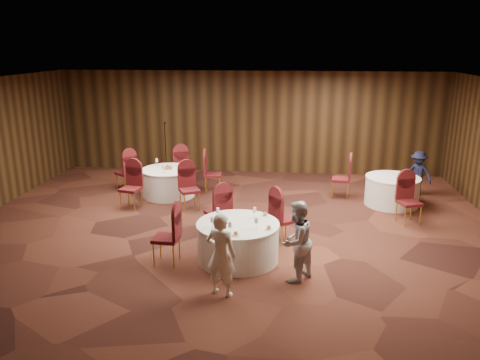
# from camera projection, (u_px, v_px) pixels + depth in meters

# --- Properties ---
(ground) EXTENTS (12.00, 12.00, 0.00)m
(ground) POSITION_uv_depth(u_px,v_px,m) (230.00, 230.00, 10.41)
(ground) COLOR black
(ground) RESTS_ON ground
(room_shell) EXTENTS (12.00, 12.00, 12.00)m
(room_shell) POSITION_uv_depth(u_px,v_px,m) (230.00, 143.00, 9.86)
(room_shell) COLOR silver
(room_shell) RESTS_ON ground
(table_main) EXTENTS (1.57, 1.57, 0.74)m
(table_main) POSITION_uv_depth(u_px,v_px,m) (238.00, 241.00, 8.86)
(table_main) COLOR white
(table_main) RESTS_ON ground
(table_left) EXTENTS (1.45, 1.45, 0.74)m
(table_left) POSITION_uv_depth(u_px,v_px,m) (169.00, 182.00, 12.68)
(table_left) COLOR white
(table_left) RESTS_ON ground
(table_right) EXTENTS (1.36, 1.36, 0.74)m
(table_right) POSITION_uv_depth(u_px,v_px,m) (392.00, 191.00, 11.94)
(table_right) COLOR white
(table_right) RESTS_ON ground
(chairs_main) EXTENTS (2.82, 2.09, 1.00)m
(chairs_main) POSITION_uv_depth(u_px,v_px,m) (225.00, 222.00, 9.47)
(chairs_main) COLOR #470F0E
(chairs_main) RESTS_ON ground
(chairs_left) EXTENTS (3.13, 2.93, 1.00)m
(chairs_left) POSITION_uv_depth(u_px,v_px,m) (168.00, 178.00, 12.64)
(chairs_left) COLOR #470F0E
(chairs_left) RESTS_ON ground
(chairs_right) EXTENTS (1.98, 2.42, 1.00)m
(chairs_right) POSITION_uv_depth(u_px,v_px,m) (372.00, 190.00, 11.60)
(chairs_right) COLOR #470F0E
(chairs_right) RESTS_ON ground
(tabletop_main) EXTENTS (1.15, 1.17, 0.22)m
(tabletop_main) POSITION_uv_depth(u_px,v_px,m) (244.00, 221.00, 8.61)
(tabletop_main) COLOR silver
(tabletop_main) RESTS_ON table_main
(tabletop_left) EXTENTS (0.85, 0.78, 0.22)m
(tabletop_left) POSITION_uv_depth(u_px,v_px,m) (168.00, 166.00, 12.56)
(tabletop_left) COLOR silver
(tabletop_left) RESTS_ON table_left
(tabletop_right) EXTENTS (0.08, 0.08, 0.22)m
(tabletop_right) POSITION_uv_depth(u_px,v_px,m) (406.00, 174.00, 11.52)
(tabletop_right) COLOR silver
(tabletop_right) RESTS_ON table_right
(mic_stand) EXTENTS (0.24, 0.24, 1.69)m
(mic_stand) POSITION_uv_depth(u_px,v_px,m) (166.00, 160.00, 14.59)
(mic_stand) COLOR black
(mic_stand) RESTS_ON ground
(woman_a) EXTENTS (0.60, 0.48, 1.42)m
(woman_a) POSITION_uv_depth(u_px,v_px,m) (221.00, 255.00, 7.52)
(woman_a) COLOR white
(woman_a) RESTS_ON ground
(woman_b) EXTENTS (0.86, 0.89, 1.44)m
(woman_b) POSITION_uv_depth(u_px,v_px,m) (296.00, 241.00, 8.00)
(woman_b) COLOR #B5B6BB
(woman_b) RESTS_ON ground
(man_c) EXTENTS (0.90, 0.85, 1.23)m
(man_c) POSITION_uv_depth(u_px,v_px,m) (418.00, 173.00, 12.66)
(man_c) COLOR black
(man_c) RESTS_ON ground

